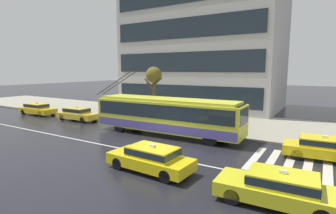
% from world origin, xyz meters
% --- Properties ---
extents(ground_plane, '(160.00, 160.00, 0.00)m').
position_xyz_m(ground_plane, '(0.00, 0.00, 0.00)').
color(ground_plane, black).
extents(sidewalk_slab, '(80.00, 10.00, 0.14)m').
position_xyz_m(sidewalk_slab, '(0.00, 10.00, 0.07)').
color(sidewalk_slab, gray).
rests_on(sidewalk_slab, ground_plane).
extents(crosswalk_stripe_edge_near, '(0.44, 4.40, 0.01)m').
position_xyz_m(crosswalk_stripe_edge_near, '(6.03, 1.50, 0.00)').
color(crosswalk_stripe_edge_near, beige).
rests_on(crosswalk_stripe_edge_near, ground_plane).
extents(crosswalk_stripe_inner_a, '(0.44, 4.40, 0.01)m').
position_xyz_m(crosswalk_stripe_inner_a, '(6.93, 1.50, 0.00)').
color(crosswalk_stripe_inner_a, beige).
rests_on(crosswalk_stripe_inner_a, ground_plane).
extents(crosswalk_stripe_center, '(0.44, 4.40, 0.01)m').
position_xyz_m(crosswalk_stripe_center, '(7.83, 1.50, 0.00)').
color(crosswalk_stripe_center, beige).
rests_on(crosswalk_stripe_center, ground_plane).
extents(crosswalk_stripe_inner_b, '(0.44, 4.40, 0.01)m').
position_xyz_m(crosswalk_stripe_inner_b, '(8.73, 1.50, 0.00)').
color(crosswalk_stripe_inner_b, beige).
rests_on(crosswalk_stripe_inner_b, ground_plane).
extents(crosswalk_stripe_edge_far, '(0.44, 4.40, 0.01)m').
position_xyz_m(crosswalk_stripe_edge_far, '(9.63, 1.50, 0.00)').
color(crosswalk_stripe_edge_far, beige).
rests_on(crosswalk_stripe_edge_far, ground_plane).
extents(lane_centre_line, '(72.00, 0.14, 0.01)m').
position_xyz_m(lane_centre_line, '(0.00, -1.20, 0.00)').
color(lane_centre_line, silver).
rests_on(lane_centre_line, ground_plane).
extents(trolleybus, '(12.90, 2.79, 5.32)m').
position_xyz_m(trolleybus, '(-1.15, 3.40, 1.58)').
color(trolleybus, yellow).
rests_on(trolleybus, ground_plane).
extents(taxi_ahead_of_bus, '(4.61, 2.04, 1.39)m').
position_xyz_m(taxi_ahead_of_bus, '(9.49, 3.14, 0.70)').
color(taxi_ahead_of_bus, yellow).
rests_on(taxi_ahead_of_bus, ground_plane).
extents(taxi_oncoming_far, '(4.52, 1.99, 1.39)m').
position_xyz_m(taxi_oncoming_far, '(8.03, -3.57, 0.70)').
color(taxi_oncoming_far, yellow).
rests_on(taxi_oncoming_far, ground_plane).
extents(taxi_queued_behind_bus, '(4.42, 1.94, 1.39)m').
position_xyz_m(taxi_queued_behind_bus, '(-11.84, 3.77, 0.70)').
color(taxi_queued_behind_bus, yellow).
rests_on(taxi_queued_behind_bus, ground_plane).
extents(taxi_far_behind, '(4.71, 1.85, 1.39)m').
position_xyz_m(taxi_far_behind, '(-18.48, 3.70, 0.70)').
color(taxi_far_behind, yellow).
rests_on(taxi_far_behind, ground_plane).
extents(taxi_oncoming_near, '(4.50, 1.95, 1.39)m').
position_xyz_m(taxi_oncoming_near, '(2.05, -3.31, 0.70)').
color(taxi_oncoming_near, yellow).
rests_on(taxi_oncoming_near, ground_plane).
extents(pedestrian_at_shelter, '(1.49, 1.49, 1.93)m').
position_xyz_m(pedestrian_at_shelter, '(0.87, 7.11, 1.71)').
color(pedestrian_at_shelter, navy).
rests_on(pedestrian_at_shelter, sidewalk_slab).
extents(pedestrian_approaching_curb, '(1.42, 1.42, 1.97)m').
position_xyz_m(pedestrian_approaching_curb, '(-2.60, 6.14, 1.75)').
color(pedestrian_approaching_curb, '#19364B').
rests_on(pedestrian_approaching_curb, sidewalk_slab).
extents(street_tree_bare, '(1.96, 1.59, 5.19)m').
position_xyz_m(street_tree_bare, '(-5.39, 7.87, 4.32)').
color(street_tree_bare, brown).
rests_on(street_tree_bare, sidewalk_slab).
extents(office_tower_corner_left, '(20.00, 12.37, 19.57)m').
position_xyz_m(office_tower_corner_left, '(-5.28, 19.56, 9.79)').
color(office_tower_corner_left, '#B5B2B2').
rests_on(office_tower_corner_left, ground_plane).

